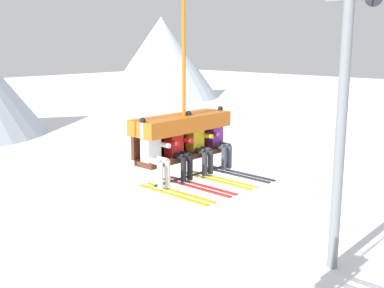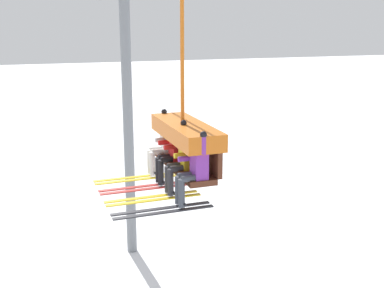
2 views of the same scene
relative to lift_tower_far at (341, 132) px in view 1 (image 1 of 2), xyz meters
The scene contains 7 objects.
mountain_peak_central 55.91m from the lift_tower_far, 52.85° to the left, with size 16.55×16.55×11.61m.
lift_tower_far is the anchor object (origin of this frame).
chairlift_chair 8.65m from the lift_tower_far, behind, with size 2.23×0.74×3.99m.
skier_white 9.52m from the lift_tower_far, behind, with size 0.48×1.70×1.34m.
skier_red 8.92m from the lift_tower_far, behind, with size 0.46×1.70×1.23m.
skier_yellow 8.33m from the lift_tower_far, behind, with size 0.48×1.70×1.34m.
skier_purple 7.74m from the lift_tower_far, behind, with size 0.48×1.70×1.34m.
Camera 1 is at (-7.29, -7.28, 7.96)m, focal length 45.00 mm.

